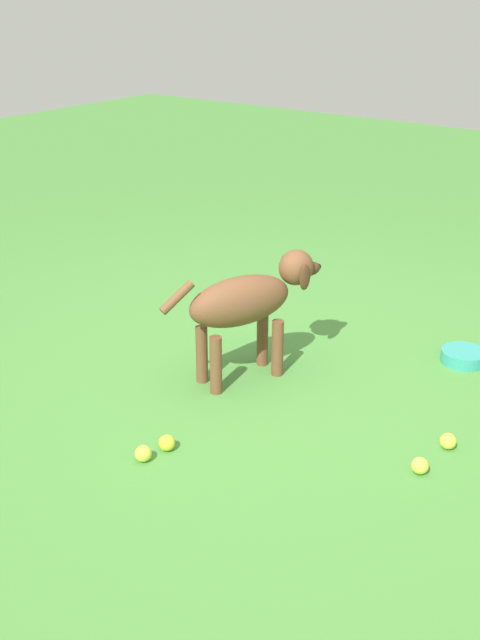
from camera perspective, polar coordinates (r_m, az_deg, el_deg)
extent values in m
plane|color=#478438|center=(3.51, 0.61, -5.83)|extent=(14.00, 14.00, 0.00)
ellipsoid|color=brown|center=(3.53, 0.00, 1.39)|extent=(0.37, 0.55, 0.23)
cylinder|color=brown|center=(3.77, 1.63, -1.32)|extent=(0.06, 0.06, 0.28)
cylinder|color=brown|center=(3.67, 2.73, -2.04)|extent=(0.06, 0.06, 0.28)
cylinder|color=brown|center=(3.61, -2.78, -2.50)|extent=(0.06, 0.06, 0.28)
cylinder|color=brown|center=(3.51, -1.76, -3.29)|extent=(0.06, 0.06, 0.28)
ellipsoid|color=brown|center=(3.66, 4.08, 3.81)|extent=(0.20, 0.21, 0.17)
ellipsoid|color=#472B19|center=(3.71, 5.02, 3.72)|extent=(0.11, 0.14, 0.07)
sphere|color=black|center=(3.74, 5.69, 3.86)|extent=(0.03, 0.03, 0.03)
ellipsoid|color=#472B19|center=(3.72, 3.25, 3.85)|extent=(0.05, 0.07, 0.13)
ellipsoid|color=#472B19|center=(3.60, 4.70, 3.11)|extent=(0.05, 0.07, 0.13)
cylinder|color=brown|center=(3.36, -4.58, 1.64)|extent=(0.10, 0.17, 0.13)
sphere|color=#D1D93D|center=(3.27, 14.82, -8.47)|extent=(0.07, 0.07, 0.07)
sphere|color=#C9DD41|center=(3.10, 12.89, -10.24)|extent=(0.07, 0.07, 0.07)
sphere|color=#C8DD2D|center=(3.17, -5.31, -8.84)|extent=(0.07, 0.07, 0.07)
sphere|color=#CBDC3E|center=(3.11, -7.01, -9.57)|extent=(0.07, 0.07, 0.07)
cylinder|color=teal|center=(3.98, 15.88, -2.54)|extent=(0.22, 0.22, 0.06)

